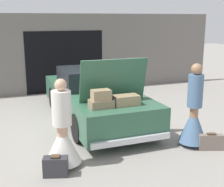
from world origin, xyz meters
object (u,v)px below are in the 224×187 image
Objects in this scene: person_left at (63,136)px; suitcase_beside_left_person at (56,166)px; car at (95,97)px; person_right at (194,117)px; suitcase_beside_right_person at (211,142)px.

person_left is 3.52× the size of suitcase_beside_left_person.
person_right is (1.38, -2.44, 0.02)m from car.
person_right reaches higher than suitcase_beside_right_person.
suitcase_beside_right_person is (1.60, -2.76, -0.44)m from car.
person_right is 3.01m from suitcase_beside_left_person.
person_left reaches higher than suitcase_beside_left_person.
suitcase_beside_left_person is (-2.96, -0.27, -0.46)m from person_right.
person_left is at bearing 98.27° from person_right.
car reaches higher than suitcase_beside_left_person.
person_right is at bearing 124.22° from suitcase_beside_right_person.
car is at bearing 151.14° from person_left.
suitcase_beside_right_person is (2.98, -0.38, -0.41)m from person_left.
suitcase_beside_left_person is at bearing -31.32° from person_left.
suitcase_beside_right_person is (3.19, -0.05, -0.01)m from suitcase_beside_left_person.
person_right is 3.39× the size of suitcase_beside_right_person.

